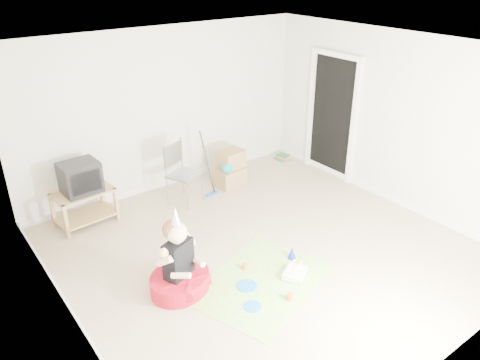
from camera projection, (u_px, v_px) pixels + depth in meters
ground at (264, 249)px, 6.23m from camera, size 5.00×5.00×0.00m
doorway_recess at (332, 118)px, 7.99m from camera, size 0.02×0.90×2.05m
tv_stand at (85, 204)px, 6.72m from camera, size 0.86×0.59×0.51m
crt_tv at (80, 177)px, 6.53m from camera, size 0.53×0.45×0.44m
folding_chair at (184, 175)px, 7.20m from camera, size 0.58×0.57×0.99m
cardboard_boxes at (230, 169)px, 7.84m from camera, size 0.53×0.43×0.61m
floor_mop at (212, 180)px, 7.54m from camera, size 0.26×0.34×1.01m
book_pile at (283, 157)px, 8.93m from camera, size 0.23×0.27×0.11m
seated_woman at (179, 273)px, 5.39m from camera, size 0.97×0.97×1.09m
party_mat at (261, 282)px, 5.60m from camera, size 1.91×1.63×0.01m
birthday_cake at (295, 274)px, 5.68m from camera, size 0.38×0.36×0.14m
blue_plate_near at (247, 286)px, 5.53m from camera, size 0.34×0.34×0.01m
blue_plate_far at (252, 306)px, 5.21m from camera, size 0.21×0.21×0.01m
orange_cup_near at (245, 267)px, 5.81m from camera, size 0.09×0.09×0.08m
orange_cup_far at (290, 296)px, 5.30m from camera, size 0.08×0.08×0.09m
blue_party_hat at (292, 253)px, 6.00m from camera, size 0.15×0.15×0.16m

